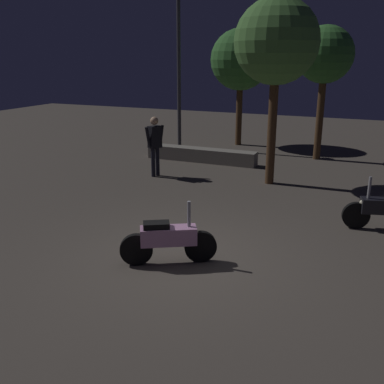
% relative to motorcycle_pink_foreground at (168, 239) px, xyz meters
% --- Properties ---
extents(ground_plane, '(40.00, 40.00, 0.00)m').
position_rel_motorcycle_pink_foreground_xyz_m(ground_plane, '(0.21, 0.29, -0.44)').
color(ground_plane, '#4C443D').
extents(motorcycle_pink_foreground, '(1.49, 0.92, 1.11)m').
position_rel_motorcycle_pink_foreground_xyz_m(motorcycle_pink_foreground, '(0.00, 0.00, 0.00)').
color(motorcycle_pink_foreground, black).
rests_on(motorcycle_pink_foreground, ground_plane).
extents(person_rider_beside, '(0.37, 0.64, 1.76)m').
position_rel_motorcycle_pink_foreground_xyz_m(person_rider_beside, '(-2.92, 5.01, 0.62)').
color(person_rider_beside, black).
rests_on(person_rider_beside, ground_plane).
extents(streetlamp_near, '(0.36, 0.36, 5.79)m').
position_rel_motorcycle_pink_foreground_xyz_m(streetlamp_near, '(-4.09, 9.18, 3.17)').
color(streetlamp_near, '#38383D').
rests_on(streetlamp_near, ground_plane).
extents(tree_left_bg, '(2.20, 2.20, 4.87)m').
position_rel_motorcycle_pink_foreground_xyz_m(tree_left_bg, '(0.36, 5.61, 3.30)').
color(tree_left_bg, '#4C331E').
rests_on(tree_left_bg, ground_plane).
extents(tree_center_bg, '(1.85, 1.85, 4.38)m').
position_rel_motorcycle_pink_foreground_xyz_m(tree_center_bg, '(1.11, 9.24, 2.97)').
color(tree_center_bg, '#4C331E').
rests_on(tree_center_bg, ground_plane).
extents(tree_right_bg, '(2.31, 2.31, 4.43)m').
position_rel_motorcycle_pink_foreground_xyz_m(tree_right_bg, '(-2.17, 10.62, 2.81)').
color(tree_right_bg, '#4C331E').
rests_on(tree_right_bg, ground_plane).
extents(planter_wall_low, '(3.79, 0.50, 0.45)m').
position_rel_motorcycle_pink_foreground_xyz_m(planter_wall_low, '(-2.40, 7.29, -0.21)').
color(planter_wall_low, gray).
rests_on(planter_wall_low, ground_plane).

